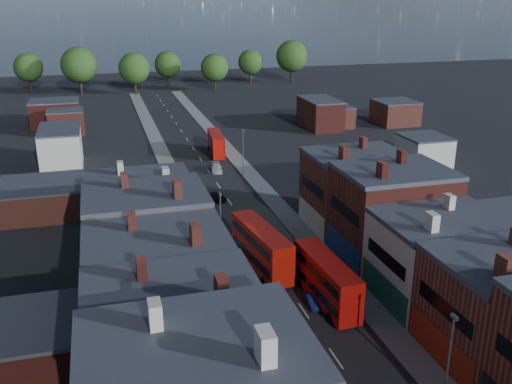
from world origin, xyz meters
TOP-DOWN VIEW (x-y plane):
  - pavement_west at (-6.50, 50.00)m, footprint 3.00×200.00m
  - pavement_east at (6.50, 50.00)m, footprint 3.00×200.00m
  - lamp_post_1 at (5.20, 0.00)m, footprint 0.25×0.70m
  - lamp_post_2 at (-5.20, 30.00)m, footprint 0.25×0.70m
  - lamp_post_3 at (5.20, 60.00)m, footprint 0.25×0.70m
  - bus_0 at (-1.50, 25.88)m, footprint 4.17×11.87m
  - bus_1 at (2.66, 17.00)m, footprint 3.26×11.20m
  - bus_2 at (3.50, 74.23)m, footprint 3.15×10.01m
  - car_1 at (1.20, 16.74)m, footprint 1.35×3.37m
  - car_2 at (-1.48, 49.24)m, footprint 1.99×4.10m
  - car_3 at (1.25, 63.59)m, footprint 2.37×4.72m
  - ped_3 at (5.84, 16.44)m, footprint 0.61×1.18m

SIDE VIEW (x-z plane):
  - pavement_west at x=-6.50m, z-range 0.00..0.12m
  - pavement_east at x=6.50m, z-range 0.00..0.12m
  - car_1 at x=1.20m, z-range 0.00..1.09m
  - car_2 at x=-1.48m, z-range 0.00..1.12m
  - car_3 at x=1.25m, z-range 0.00..1.31m
  - ped_3 at x=5.84m, z-range 0.12..2.06m
  - bus_2 at x=3.50m, z-range 0.17..4.42m
  - bus_1 at x=2.66m, z-range 0.19..4.97m
  - bus_0 at x=-1.50m, z-range 0.20..5.22m
  - lamp_post_1 at x=5.20m, z-range 0.64..8.77m
  - lamp_post_2 at x=-5.20m, z-range 0.64..8.77m
  - lamp_post_3 at x=5.20m, z-range 0.64..8.77m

